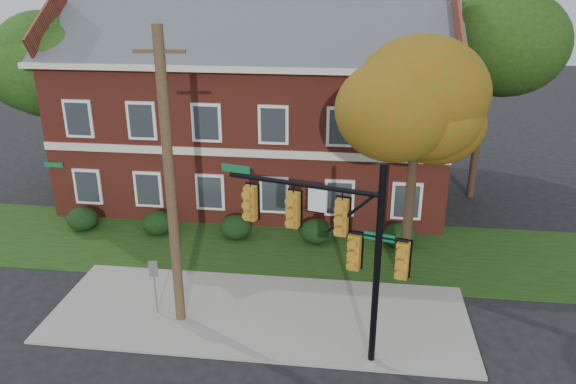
# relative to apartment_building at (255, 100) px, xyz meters

# --- Properties ---
(ground) EXTENTS (120.00, 120.00, 0.00)m
(ground) POSITION_rel_apartment_building_xyz_m (2.00, -11.95, -4.99)
(ground) COLOR black
(ground) RESTS_ON ground
(sidewalk) EXTENTS (14.00, 5.00, 0.08)m
(sidewalk) POSITION_rel_apartment_building_xyz_m (2.00, -10.95, -4.95)
(sidewalk) COLOR gray
(sidewalk) RESTS_ON ground
(grass_strip) EXTENTS (30.00, 6.00, 0.04)m
(grass_strip) POSITION_rel_apartment_building_xyz_m (2.00, -5.95, -4.97)
(grass_strip) COLOR #193811
(grass_strip) RESTS_ON ground
(apartment_building) EXTENTS (18.80, 8.80, 9.74)m
(apartment_building) POSITION_rel_apartment_building_xyz_m (0.00, 0.00, 0.00)
(apartment_building) COLOR maroon
(apartment_building) RESTS_ON ground
(hedge_far_left) EXTENTS (1.40, 1.26, 1.05)m
(hedge_far_left) POSITION_rel_apartment_building_xyz_m (-7.00, -5.25, -4.46)
(hedge_far_left) COLOR black
(hedge_far_left) RESTS_ON ground
(hedge_left) EXTENTS (1.40, 1.26, 1.05)m
(hedge_left) POSITION_rel_apartment_building_xyz_m (-3.50, -5.25, -4.46)
(hedge_left) COLOR black
(hedge_left) RESTS_ON ground
(hedge_center) EXTENTS (1.40, 1.26, 1.05)m
(hedge_center) POSITION_rel_apartment_building_xyz_m (0.00, -5.25, -4.46)
(hedge_center) COLOR black
(hedge_center) RESTS_ON ground
(hedge_right) EXTENTS (1.40, 1.26, 1.05)m
(hedge_right) POSITION_rel_apartment_building_xyz_m (3.50, -5.25, -4.46)
(hedge_right) COLOR black
(hedge_right) RESTS_ON ground
(hedge_far_right) EXTENTS (1.40, 1.26, 1.05)m
(hedge_far_right) POSITION_rel_apartment_building_xyz_m (7.00, -5.25, -4.46)
(hedge_far_right) COLOR black
(hedge_far_right) RESTS_ON ground
(tree_near_right) EXTENTS (4.50, 4.25, 8.58)m
(tree_near_right) POSITION_rel_apartment_building_xyz_m (7.22, -8.09, 1.68)
(tree_near_right) COLOR black
(tree_near_right) RESTS_ON ground
(tree_left_rear) EXTENTS (5.40, 5.10, 8.88)m
(tree_left_rear) POSITION_rel_apartment_building_xyz_m (-9.73, -1.12, 1.69)
(tree_left_rear) COLOR black
(tree_left_rear) RESTS_ON ground
(tree_right_rear) EXTENTS (6.30, 5.95, 10.62)m
(tree_right_rear) POSITION_rel_apartment_building_xyz_m (11.31, 0.86, 3.13)
(tree_right_rear) COLOR black
(tree_right_rear) RESTS_ON ground
(tree_far_rear) EXTENTS (6.84, 6.46, 11.52)m
(tree_far_rear) POSITION_rel_apartment_building_xyz_m (1.34, 7.84, 3.86)
(tree_far_rear) COLOR black
(tree_far_rear) RESTS_ON ground
(traffic_signal) EXTENTS (5.44, 1.58, 6.23)m
(traffic_signal) POSITION_rel_apartment_building_xyz_m (4.64, -12.75, -1.12)
(traffic_signal) COLOR gray
(traffic_signal) RESTS_ON ground
(utility_pole) EXTENTS (1.48, 0.34, 9.51)m
(utility_pole) POSITION_rel_apartment_building_xyz_m (-0.53, -11.57, -0.16)
(utility_pole) COLOR #473421
(utility_pole) RESTS_ON ground
(sign_post) EXTENTS (0.29, 0.09, 2.02)m
(sign_post) POSITION_rel_apartment_building_xyz_m (-1.43, -11.34, -3.61)
(sign_post) COLOR slate
(sign_post) RESTS_ON ground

